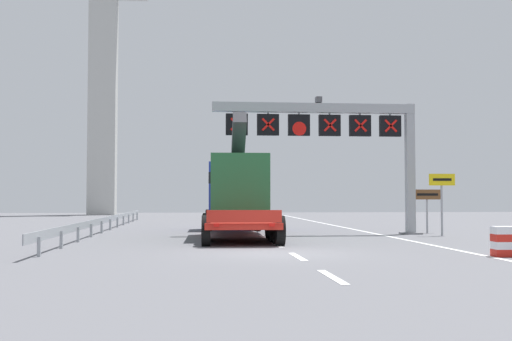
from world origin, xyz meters
name	(u,v)px	position (x,y,z in m)	size (l,w,h in m)	color
ground	(275,254)	(0.00, 0.00, 0.00)	(112.00, 112.00, 0.00)	#5B5B60
lane_markings	(254,231)	(0.53, 13.38, 0.01)	(0.20, 41.35, 0.01)	silver
edge_line_right	(367,232)	(6.20, 12.00, 0.01)	(0.20, 63.00, 0.01)	silver
overhead_lane_gantry	(337,129)	(4.25, 10.10, 5.05)	(10.04, 0.90, 6.60)	#9EA0A5
heavy_haul_truck_red	(235,193)	(-0.60, 10.69, 1.99)	(3.26, 14.11, 5.30)	red
exit_sign_yellow	(442,190)	(8.81, 8.57, 2.11)	(1.22, 0.15, 2.86)	#9EA0A5
tourist_info_sign_brown	(427,200)	(8.90, 10.71, 1.65)	(1.49, 0.15, 2.16)	#9EA0A5
crash_barrier_striped	(510,242)	(6.85, -1.65, 0.45)	(1.02, 0.54, 0.90)	red
guardrail_left	(109,220)	(-7.18, 15.32, 0.56)	(0.13, 34.64, 0.76)	#999EA3
bridge_pylon_distant	(104,30)	(-12.19, 47.13, 19.24)	(9.00, 2.00, 37.68)	#B7B7B2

